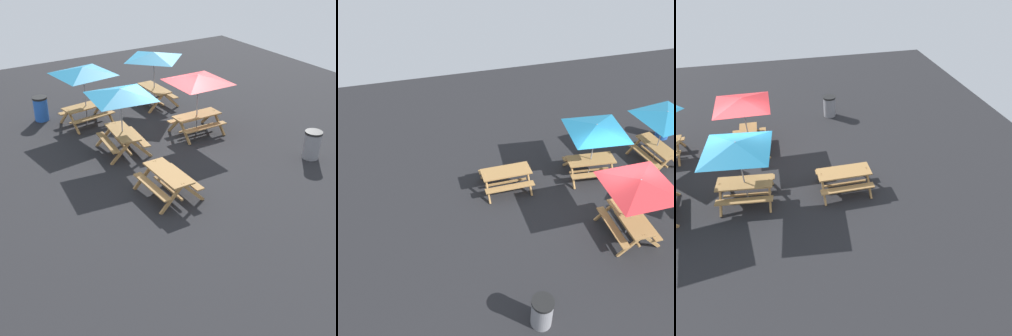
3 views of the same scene
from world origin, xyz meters
TOP-DOWN VIEW (x-y plane):
  - ground_plane at (0.00, 0.00)m, footprint 24.00×24.00m
  - picnic_table_0 at (-3.31, 1.82)m, footprint 1.81×1.54m
  - picnic_table_1 at (3.31, -1.60)m, footprint 2.00×2.00m
  - picnic_table_2 at (-0.04, 1.64)m, footprint 2.81×2.81m
  - picnic_table_3 at (-0.15, -1.41)m, footprint 2.83×2.83m
  - picnic_table_4 at (2.88, 1.74)m, footprint 2.80×2.80m
  - trash_bin_gray at (-3.86, -3.57)m, footprint 0.59×0.59m
  - trash_bin_blue at (4.18, 3.15)m, footprint 0.59×0.59m

SIDE VIEW (x-z plane):
  - ground_plane at x=0.00m, z-range 0.00..0.00m
  - trash_bin_gray at x=-3.86m, z-range 0.00..0.98m
  - trash_bin_blue at x=4.18m, z-range 0.00..0.98m
  - picnic_table_0 at x=-3.31m, z-range 0.16..0.97m
  - picnic_table_1 at x=3.31m, z-range 0.82..3.16m
  - picnic_table_2 at x=-0.04m, z-range 0.82..3.16m
  - picnic_table_3 at x=-0.15m, z-range 0.82..3.16m
  - picnic_table_4 at x=2.88m, z-range 0.82..3.16m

